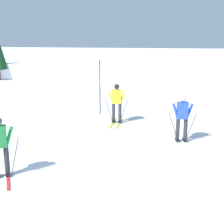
{
  "coord_description": "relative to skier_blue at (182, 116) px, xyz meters",
  "views": [
    {
      "loc": [
        0.14,
        -8.49,
        4.04
      ],
      "look_at": [
        -1.28,
        3.92,
        0.9
      ],
      "focal_mm": 54.17,
      "sensor_mm": 36.0,
      "label": 1
    }
  ],
  "objects": [
    {
      "name": "ground_plane",
      "position": [
        -1.31,
        -3.39,
        -0.96
      ],
      "size": [
        120.0,
        120.0,
        0.0
      ],
      "primitive_type": "plane",
      "color": "white"
    },
    {
      "name": "trail_marker_pole",
      "position": [
        -3.52,
        3.68,
        0.32
      ],
      "size": [
        0.05,
        0.05,
        2.56
      ],
      "primitive_type": "cylinder",
      "color": "black",
      "rests_on": "ground"
    },
    {
      "name": "skier_blue",
      "position": [
        0.0,
        0.0,
        0.0
      ],
      "size": [
        1.0,
        1.63,
        1.71
      ],
      "color": "silver",
      "rests_on": "ground"
    },
    {
      "name": "skier_yellow",
      "position": [
        -2.57,
        2.22,
        0.0
      ],
      "size": [
        1.0,
        1.62,
        1.71
      ],
      "color": "gold",
      "rests_on": "ground"
    },
    {
      "name": "far_snow_ridge",
      "position": [
        -1.31,
        17.14,
        -0.33
      ],
      "size": [
        80.0,
        7.41,
        1.26
      ],
      "primitive_type": "cube",
      "color": "white",
      "rests_on": "ground"
    },
    {
      "name": "skier_green",
      "position": [
        -5.2,
        -3.57,
        0.0
      ],
      "size": [
        0.99,
        1.61,
        1.71
      ],
      "color": "red",
      "rests_on": "ground"
    }
  ]
}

